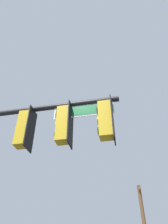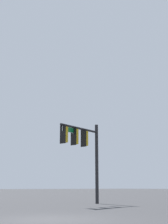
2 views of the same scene
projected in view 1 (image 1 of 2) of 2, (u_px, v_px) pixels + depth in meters
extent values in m
cylinder|color=black|center=(48.00, 108.00, 6.45)|extent=(4.11, 1.17, 0.16)
cube|color=black|center=(31.00, 128.00, 6.12)|extent=(0.15, 0.51, 1.30)
cube|color=#B79314|center=(24.00, 129.00, 6.15)|extent=(0.43, 0.40, 1.10)
cylinder|color=#B79314|center=(28.00, 112.00, 6.52)|extent=(0.04, 0.04, 0.12)
cylinder|color=#340503|center=(20.00, 120.00, 6.38)|extent=(0.08, 0.22, 0.22)
cylinder|color=yellow|center=(18.00, 130.00, 6.18)|extent=(0.08, 0.22, 0.22)
cylinder|color=black|center=(15.00, 140.00, 5.99)|extent=(0.08, 0.22, 0.22)
cube|color=black|center=(70.00, 124.00, 5.94)|extent=(0.15, 0.51, 1.30)
cube|color=#B79314|center=(64.00, 125.00, 5.97)|extent=(0.43, 0.40, 1.10)
cylinder|color=#B79314|center=(65.00, 107.00, 6.33)|extent=(0.04, 0.04, 0.12)
cylinder|color=#340503|center=(58.00, 116.00, 6.20)|extent=(0.08, 0.22, 0.22)
cylinder|color=yellow|center=(57.00, 125.00, 6.00)|extent=(0.08, 0.22, 0.22)
cylinder|color=black|center=(56.00, 136.00, 5.80)|extent=(0.08, 0.22, 0.22)
cube|color=black|center=(113.00, 119.00, 5.76)|extent=(0.15, 0.51, 1.30)
cube|color=#B79314|center=(106.00, 120.00, 5.79)|extent=(0.43, 0.40, 1.10)
cylinder|color=#B79314|center=(104.00, 102.00, 6.15)|extent=(0.04, 0.04, 0.12)
cylinder|color=#340503|center=(98.00, 111.00, 6.02)|extent=(0.08, 0.22, 0.22)
cylinder|color=yellow|center=(98.00, 121.00, 5.82)|extent=(0.08, 0.22, 0.22)
cylinder|color=black|center=(99.00, 131.00, 5.62)|extent=(0.08, 0.22, 0.22)
cube|color=#0F602D|center=(83.00, 110.00, 6.12)|extent=(1.60, 0.43, 0.33)
cube|color=white|center=(83.00, 110.00, 6.12)|extent=(1.65, 0.43, 0.39)
cube|color=brown|center=(139.00, 191.00, 22.43)|extent=(0.71, 1.82, 0.12)
cylinder|color=gray|center=(140.00, 188.00, 21.87)|extent=(0.08, 0.08, 0.16)
cylinder|color=gray|center=(139.00, 192.00, 23.14)|extent=(0.08, 0.08, 0.16)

